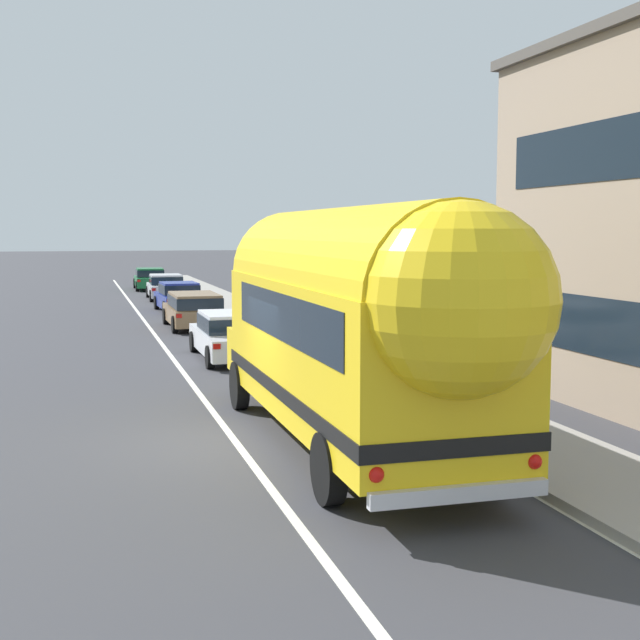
% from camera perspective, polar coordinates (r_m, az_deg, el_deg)
% --- Properties ---
extents(ground_plane, '(300.00, 300.00, 0.00)m').
position_cam_1_polar(ground_plane, '(15.38, -5.67, -8.08)').
color(ground_plane, '#38383D').
extents(lane_markings, '(3.66, 80.00, 0.01)m').
position_cam_1_polar(lane_markings, '(27.28, -6.77, -1.91)').
color(lane_markings, silver).
rests_on(lane_markings, ground).
extents(sidewalk_slab, '(2.41, 90.00, 0.15)m').
position_cam_1_polar(sidewalk_slab, '(26.02, 0.70, -2.10)').
color(sidewalk_slab, gray).
rests_on(sidewalk_slab, ground).
extents(painted_bus, '(2.62, 11.10, 4.12)m').
position_cam_1_polar(painted_bus, '(14.00, 2.45, 0.14)').
color(painted_bus, yellow).
rests_on(painted_bus, ground).
extents(car_lead, '(1.92, 4.80, 1.37)m').
position_cam_1_polar(car_lead, '(25.02, -5.97, -0.90)').
color(car_lead, white).
rests_on(car_lead, ground).
extents(car_second, '(2.00, 4.60, 1.37)m').
position_cam_1_polar(car_second, '(33.00, -8.42, 0.80)').
color(car_second, olive).
rests_on(car_second, ground).
extents(car_third, '(2.01, 4.59, 1.37)m').
position_cam_1_polar(car_third, '(39.93, -9.39, 1.59)').
color(car_third, navy).
rests_on(car_third, ground).
extents(car_fourth, '(2.02, 4.67, 1.37)m').
position_cam_1_polar(car_fourth, '(47.31, -10.25, 2.26)').
color(car_fourth, silver).
rests_on(car_fourth, ground).
extents(car_fifth, '(2.01, 4.72, 1.37)m').
position_cam_1_polar(car_fifth, '(55.39, -11.29, 2.76)').
color(car_fifth, '#196633').
rests_on(car_fifth, ground).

